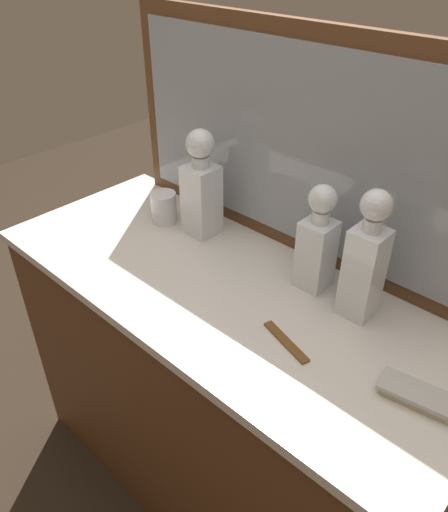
# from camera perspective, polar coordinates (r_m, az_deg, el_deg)

# --- Properties ---
(ground_plane) EXTENTS (6.00, 6.00, 0.00)m
(ground_plane) POSITION_cam_1_polar(r_m,az_deg,el_deg) (1.85, 0.00, -23.81)
(ground_plane) COLOR #2D2319
(dresser) EXTENTS (1.27, 0.54, 0.83)m
(dresser) POSITION_cam_1_polar(r_m,az_deg,el_deg) (1.52, 0.00, -15.53)
(dresser) COLOR brown
(dresser) RESTS_ON ground_plane
(dresser_mirror) EXTENTS (1.09, 0.03, 0.57)m
(dresser_mirror) POSITION_cam_1_polar(r_m,az_deg,el_deg) (1.26, 7.96, 12.39)
(dresser_mirror) COLOR brown
(dresser_mirror) RESTS_ON dresser
(crystal_decanter_front) EXTENTS (0.07, 0.07, 0.31)m
(crystal_decanter_front) POSITION_cam_1_polar(r_m,az_deg,el_deg) (1.11, 15.73, -1.27)
(crystal_decanter_front) COLOR white
(crystal_decanter_front) RESTS_ON dresser
(crystal_decanter_far_right) EXTENTS (0.07, 0.07, 0.27)m
(crystal_decanter_far_right) POSITION_cam_1_polar(r_m,az_deg,el_deg) (1.19, 10.54, 0.99)
(crystal_decanter_far_right) COLOR white
(crystal_decanter_far_right) RESTS_ON dresser
(crystal_decanter_center) EXTENTS (0.08, 0.08, 0.30)m
(crystal_decanter_center) POSITION_cam_1_polar(r_m,az_deg,el_deg) (1.38, -2.59, 7.17)
(crystal_decanter_center) COLOR white
(crystal_decanter_center) RESTS_ON dresser
(crystal_tumbler_far_right) EXTENTS (0.07, 0.07, 0.09)m
(crystal_tumbler_far_right) POSITION_cam_1_polar(r_m,az_deg,el_deg) (1.47, -6.87, 5.38)
(crystal_tumbler_far_right) COLOR white
(crystal_tumbler_far_right) RESTS_ON dresser
(silver_brush_right) EXTENTS (0.17, 0.09, 0.02)m
(silver_brush_right) POSITION_cam_1_polar(r_m,az_deg,el_deg) (1.03, 21.82, -14.83)
(silver_brush_right) COLOR #B7A88C
(silver_brush_right) RESTS_ON dresser
(tortoiseshell_comb) EXTENTS (0.14, 0.06, 0.01)m
(tortoiseshell_comb) POSITION_cam_1_polar(r_m,az_deg,el_deg) (1.08, 7.09, -9.68)
(tortoiseshell_comb) COLOR brown
(tortoiseshell_comb) RESTS_ON dresser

